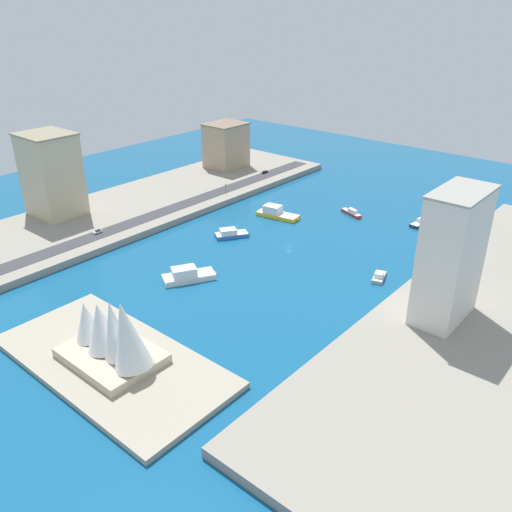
% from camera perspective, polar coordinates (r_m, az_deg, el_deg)
% --- Properties ---
extents(ground_plane, '(440.00, 440.00, 0.00)m').
position_cam_1_polar(ground_plane, '(258.28, 3.57, 1.01)').
color(ground_plane, '#145684').
extents(quay_west, '(70.00, 240.00, 3.38)m').
position_cam_1_polar(quay_west, '(220.63, 24.25, -5.57)').
color(quay_west, gray).
rests_on(quay_west, ground_plane).
extents(quay_east, '(70.00, 240.00, 3.38)m').
position_cam_1_polar(quay_east, '(320.88, -10.48, 6.01)').
color(quay_east, gray).
rests_on(quay_east, ground_plane).
extents(peninsula_point, '(84.48, 40.65, 2.00)m').
position_cam_1_polar(peninsula_point, '(183.94, -15.15, -10.87)').
color(peninsula_point, '#A89E89').
rests_on(peninsula_point, ground_plane).
extents(road_strip, '(10.14, 228.00, 0.15)m').
position_cam_1_polar(road_strip, '(304.71, -7.89, 5.48)').
color(road_strip, '#38383D').
rests_on(road_strip, quay_east).
extents(ferry_white_commuter, '(18.39, 23.49, 5.95)m').
position_cam_1_polar(ferry_white_commuter, '(228.42, -7.34, -2.05)').
color(ferry_white_commuter, silver).
rests_on(ferry_white_commuter, ground_plane).
extents(tugboat_red, '(15.66, 8.39, 3.68)m').
position_cam_1_polar(tugboat_red, '(301.00, 10.19, 4.62)').
color(tugboat_red, red).
rests_on(tugboat_red, ground_plane).
extents(yacht_sleek_gray, '(7.59, 12.38, 3.65)m').
position_cam_1_polar(yacht_sleek_gray, '(233.41, 13.08, -2.16)').
color(yacht_sleek_gray, '#999EA3').
rests_on(yacht_sleek_gray, ground_plane).
extents(patrol_launch_navy, '(6.58, 16.06, 3.66)m').
position_cam_1_polar(patrol_launch_navy, '(296.52, 17.33, 3.49)').
color(patrol_launch_navy, '#1E284C').
rests_on(patrol_launch_navy, ground_plane).
extents(catamaran_blue, '(14.99, 17.69, 4.36)m').
position_cam_1_polar(catamaran_blue, '(268.32, -2.73, 2.41)').
color(catamaran_blue, blue).
rests_on(catamaran_blue, ground_plane).
extents(ferry_yellow_fast, '(25.73, 12.28, 6.18)m').
position_cam_1_polar(ferry_yellow_fast, '(293.51, 2.17, 4.65)').
color(ferry_yellow_fast, yellow).
rests_on(ferry_yellow_fast, ground_plane).
extents(hotel_broad_white, '(15.50, 28.64, 48.34)m').
position_cam_1_polar(hotel_broad_white, '(196.86, 20.25, -0.04)').
color(hotel_broad_white, silver).
rests_on(hotel_broad_white, quay_west).
extents(office_block_beige, '(27.62, 23.94, 43.57)m').
position_cam_1_polar(office_block_beige, '(302.55, -21.10, 8.18)').
color(office_block_beige, '#C6B793').
rests_on(office_block_beige, quay_east).
extents(apartment_midrise_tan, '(22.80, 26.11, 29.81)m').
position_cam_1_polar(apartment_midrise_tan, '(371.74, -3.25, 11.80)').
color(apartment_midrise_tan, tan).
rests_on(apartment_midrise_tan, quay_east).
extents(van_white, '(1.76, 4.52, 1.72)m').
position_cam_1_polar(van_white, '(275.08, -16.65, 2.52)').
color(van_white, black).
rests_on(van_white, road_strip).
extents(suv_black, '(1.88, 4.91, 1.55)m').
position_cam_1_polar(suv_black, '(359.40, 0.95, 9.03)').
color(suv_black, black).
rests_on(suv_black, road_strip).
extents(traffic_light_waterfront, '(0.36, 0.36, 6.50)m').
position_cam_1_polar(traffic_light_waterfront, '(317.59, -3.26, 7.35)').
color(traffic_light_waterfront, black).
rests_on(traffic_light_waterfront, quay_east).
extents(opera_landmark, '(35.88, 23.65, 25.83)m').
position_cam_1_polar(opera_landmark, '(176.65, -15.27, -8.20)').
color(opera_landmark, '#BCAD93').
rests_on(opera_landmark, peninsula_point).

